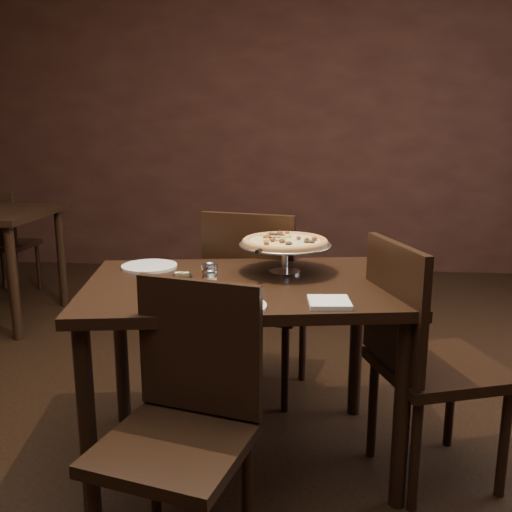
{
  "coord_description": "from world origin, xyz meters",
  "views": [
    {
      "loc": [
        0.36,
        -2.16,
        1.41
      ],
      "look_at": [
        0.14,
        0.12,
        0.89
      ],
      "focal_mm": 40.0,
      "sensor_mm": 36.0,
      "label": 1
    }
  ],
  "objects": [
    {
      "name": "chair_near",
      "position": [
        -0.03,
        -0.54,
        0.51
      ],
      "size": [
        0.53,
        0.53,
        0.93
      ],
      "rotation": [
        0.0,
        0.0,
        -0.26
      ],
      "color": "black",
      "rests_on": "ground"
    },
    {
      "name": "plate_left",
      "position": [
        -0.36,
        0.27,
        0.8
      ],
      "size": [
        0.25,
        0.25,
        0.01
      ],
      "primitive_type": "cylinder",
      "color": "white",
      "rests_on": "dining_table"
    },
    {
      "name": "packet_caddy",
      "position": [
        -0.14,
        -0.04,
        0.82
      ],
      "size": [
        0.08,
        0.08,
        0.06
      ],
      "rotation": [
        0.0,
        0.0,
        0.32
      ],
      "color": "black",
      "rests_on": "dining_table"
    },
    {
      "name": "napkin_stack",
      "position": [
        0.43,
        -0.2,
        0.8
      ],
      "size": [
        0.16,
        0.16,
        0.02
      ],
      "primitive_type": "cube",
      "rotation": [
        0.0,
        0.0,
        0.1
      ],
      "color": "white",
      "rests_on": "dining_table"
    },
    {
      "name": "serving_spatula",
      "position": [
        0.16,
        0.09,
        0.92
      ],
      "size": [
        0.12,
        0.12,
        0.02
      ],
      "rotation": [
        0.0,
        0.0,
        -0.22
      ],
      "color": "#BBBAC2",
      "rests_on": "pizza_stand"
    },
    {
      "name": "room",
      "position": [
        0.06,
        0.03,
        1.4
      ],
      "size": [
        6.04,
        7.04,
        2.84
      ],
      "color": "black",
      "rests_on": "ground"
    },
    {
      "name": "bg_chair_far",
      "position": [
        -2.21,
        2.29,
        0.49
      ],
      "size": [
        0.44,
        0.44,
        0.9
      ],
      "rotation": [
        0.0,
        0.0,
        3.08
      ],
      "color": "black",
      "rests_on": "ground"
    },
    {
      "name": "dining_table",
      "position": [
        0.09,
        0.07,
        0.69
      ],
      "size": [
        1.39,
        1.04,
        0.79
      ],
      "rotation": [
        0.0,
        0.0,
        0.16
      ],
      "color": "black",
      "rests_on": "ground"
    },
    {
      "name": "pepper_flake_shaker",
      "position": [
        -0.03,
        -0.04,
        0.85
      ],
      "size": [
        0.06,
        0.06,
        0.11
      ],
      "color": "maroon",
      "rests_on": "dining_table"
    },
    {
      "name": "plate_near",
      "position": [
        0.08,
        -0.28,
        0.8
      ],
      "size": [
        0.27,
        0.27,
        0.01
      ],
      "primitive_type": "cylinder",
      "color": "white",
      "rests_on": "dining_table"
    },
    {
      "name": "pizza_stand",
      "position": [
        0.25,
        0.24,
        0.93
      ],
      "size": [
        0.4,
        0.4,
        0.16
      ],
      "color": "#BBBAC2",
      "rests_on": "dining_table"
    },
    {
      "name": "chair_far",
      "position": [
        0.09,
        0.65,
        0.55
      ],
      "size": [
        0.56,
        0.56,
        1.01
      ],
      "rotation": [
        0.0,
        0.0,
        2.93
      ],
      "color": "black",
      "rests_on": "ground"
    },
    {
      "name": "parmesan_shaker",
      "position": [
        -0.01,
        -0.11,
        0.84
      ],
      "size": [
        0.05,
        0.05,
        0.09
      ],
      "color": "beige",
      "rests_on": "dining_table"
    },
    {
      "name": "chair_side",
      "position": [
        0.81,
        -0.01,
        0.54
      ],
      "size": [
        0.59,
        0.59,
        0.99
      ],
      "rotation": [
        0.0,
        0.0,
        1.89
      ],
      "color": "black",
      "rests_on": "ground"
    }
  ]
}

